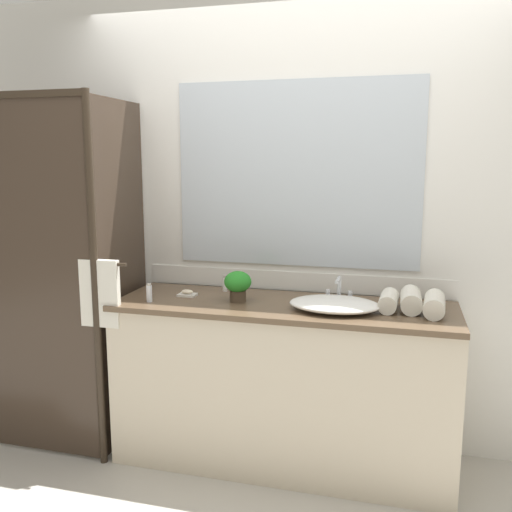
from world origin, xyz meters
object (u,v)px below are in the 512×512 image
object	(u,v)px
amenity_bottle_lotion	(149,293)
soap_dish	(187,293)
faucet	(339,293)
rolled_towel_middle	(411,300)
rolled_towel_near_edge	(434,304)
sink_basin	(334,304)
rolled_towel_far_edge	(389,301)
amenity_bottle_shampoo	(225,284)
potted_plant	(238,284)

from	to	relation	value
amenity_bottle_lotion	soap_dish	bearing A→B (deg)	49.49
faucet	amenity_bottle_lotion	distance (m)	1.02
soap_dish	rolled_towel_middle	world-z (taller)	rolled_towel_middle
rolled_towel_near_edge	sink_basin	bearing A→B (deg)	-174.04
amenity_bottle_lotion	rolled_towel_near_edge	world-z (taller)	rolled_towel_near_edge
rolled_towel_near_edge	rolled_towel_far_edge	xyz separation A→B (m)	(-0.22, 0.03, -0.00)
sink_basin	soap_dish	bearing A→B (deg)	174.19
sink_basin	amenity_bottle_shampoo	distance (m)	0.71
potted_plant	rolled_towel_middle	world-z (taller)	potted_plant
amenity_bottle_lotion	rolled_towel_middle	xyz separation A→B (m)	(1.35, 0.19, 0.00)
amenity_bottle_lotion	rolled_towel_far_edge	size ratio (longest dim) A/B	0.44
rolled_towel_near_edge	rolled_towel_middle	xyz separation A→B (m)	(-0.11, 0.05, 0.00)
rolled_towel_near_edge	rolled_towel_middle	bearing A→B (deg)	155.40
potted_plant	amenity_bottle_lotion	size ratio (longest dim) A/B	1.66
faucet	sink_basin	bearing A→B (deg)	-90.00
amenity_bottle_shampoo	rolled_towel_middle	xyz separation A→B (m)	(1.04, -0.15, 0.01)
soap_dish	rolled_towel_far_edge	bearing A→B (deg)	-0.35
amenity_bottle_shampoo	rolled_towel_middle	distance (m)	1.05
sink_basin	rolled_towel_middle	bearing A→B (deg)	15.11
amenity_bottle_lotion	rolled_towel_far_edge	world-z (taller)	amenity_bottle_lotion
sink_basin	amenity_bottle_lotion	size ratio (longest dim) A/B	4.61
sink_basin	rolled_towel_near_edge	size ratio (longest dim) A/B	1.78
amenity_bottle_lotion	amenity_bottle_shampoo	bearing A→B (deg)	46.78
amenity_bottle_shampoo	rolled_towel_near_edge	bearing A→B (deg)	-9.80
potted_plant	amenity_bottle_lotion	bearing A→B (deg)	-164.17
potted_plant	soap_dish	world-z (taller)	potted_plant
soap_dish	faucet	bearing A→B (deg)	6.91
amenity_bottle_lotion	sink_basin	bearing A→B (deg)	5.13
potted_plant	amenity_bottle_lotion	distance (m)	0.48
soap_dish	rolled_towel_near_edge	bearing A→B (deg)	-1.49
potted_plant	amenity_bottle_shampoo	bearing A→B (deg)	124.15
potted_plant	rolled_towel_far_edge	size ratio (longest dim) A/B	0.74
faucet	soap_dish	bearing A→B (deg)	-173.09
potted_plant	amenity_bottle_shampoo	size ratio (longest dim) A/B	1.75
amenity_bottle_shampoo	sink_basin	bearing A→B (deg)	-20.53
faucet	rolled_towel_far_edge	xyz separation A→B (m)	(0.26, -0.11, 0.00)
faucet	potted_plant	bearing A→B (deg)	-164.60
rolled_towel_middle	amenity_bottle_lotion	bearing A→B (deg)	-172.06
amenity_bottle_shampoo	amenity_bottle_lotion	size ratio (longest dim) A/B	0.95
amenity_bottle_shampoo	rolled_towel_near_edge	xyz separation A→B (m)	(1.15, -0.20, 0.01)
amenity_bottle_lotion	rolled_towel_middle	size ratio (longest dim) A/B	0.40
sink_basin	amenity_bottle_shampoo	world-z (taller)	amenity_bottle_shampoo
soap_dish	rolled_towel_far_edge	size ratio (longest dim) A/B	0.45
amenity_bottle_shampoo	amenity_bottle_lotion	xyz separation A→B (m)	(-0.32, -0.34, 0.00)
soap_dish	rolled_towel_far_edge	distance (m)	1.10
faucet	rolled_towel_far_edge	world-z (taller)	faucet
amenity_bottle_lotion	rolled_towel_far_edge	xyz separation A→B (m)	(1.24, 0.17, -0.00)
faucet	rolled_towel_near_edge	distance (m)	0.50
soap_dish	amenity_bottle_shampoo	xyz separation A→B (m)	(0.17, 0.16, 0.03)
sink_basin	potted_plant	bearing A→B (deg)	175.47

